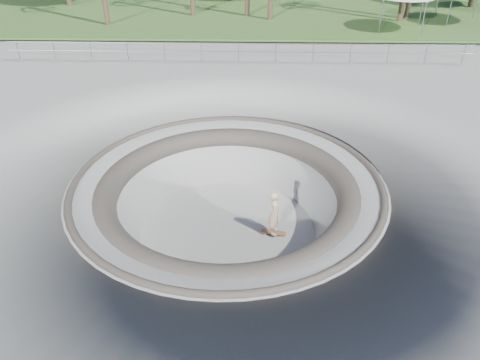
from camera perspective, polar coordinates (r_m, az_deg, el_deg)
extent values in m
plane|color=#A9A8A4|center=(15.31, -1.56, -0.29)|extent=(180.00, 180.00, 0.00)
torus|color=#A9A8A4|center=(16.47, -1.46, -6.18)|extent=(14.00, 14.00, 4.00)
cylinder|color=#A9A8A4|center=(16.44, -1.46, -6.04)|extent=(6.60, 6.60, 0.10)
torus|color=#4C453D|center=(15.32, -1.56, -0.35)|extent=(10.24, 10.24, 0.24)
torus|color=#4C453D|center=(15.56, -1.54, -1.69)|extent=(8.91, 8.91, 0.81)
ellipsoid|color=olive|center=(73.11, -17.62, 19.10)|extent=(50.40, 36.00, 23.40)
ellipsoid|color=olive|center=(75.02, 7.48, 19.40)|extent=(61.60, 44.00, 28.60)
cylinder|color=gray|center=(25.90, -0.21, 16.31)|extent=(25.00, 0.05, 0.05)
cylinder|color=gray|center=(26.03, -0.21, 15.35)|extent=(25.00, 0.05, 0.05)
cube|color=#95643B|center=(16.14, 4.11, -6.38)|extent=(0.88, 0.39, 0.02)
cylinder|color=#B4B4B9|center=(16.16, 4.10, -6.48)|extent=(0.07, 0.18, 0.04)
cylinder|color=#B4B4B9|center=(16.16, 4.10, -6.48)|extent=(0.07, 0.18, 0.04)
cylinder|color=silver|center=(16.17, 4.10, -6.50)|extent=(0.07, 0.04, 0.07)
cylinder|color=silver|center=(16.17, 4.10, -6.50)|extent=(0.07, 0.04, 0.07)
cylinder|color=silver|center=(16.17, 4.10, -6.50)|extent=(0.07, 0.04, 0.07)
cylinder|color=silver|center=(16.17, 4.10, -6.50)|extent=(0.07, 0.04, 0.07)
imported|color=beige|center=(15.64, 4.22, -4.01)|extent=(0.40, 0.60, 1.63)
cylinder|color=gray|center=(32.22, 17.45, 18.28)|extent=(0.06, 0.06, 1.99)
cylinder|color=gray|center=(32.97, 21.90, 17.78)|extent=(0.06, 0.06, 1.99)
cylinder|color=gray|center=(34.62, 16.43, 19.31)|extent=(0.06, 0.06, 1.99)
cylinder|color=gray|center=(35.32, 20.64, 18.85)|extent=(0.06, 0.06, 1.99)
cylinder|color=gray|center=(35.59, 24.28, 18.30)|extent=(0.06, 0.06, 2.10)
cylinder|color=gray|center=(38.04, 22.90, 19.33)|extent=(0.06, 0.06, 2.10)
cylinder|color=gray|center=(39.04, 26.75, 18.76)|extent=(0.06, 0.06, 2.10)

